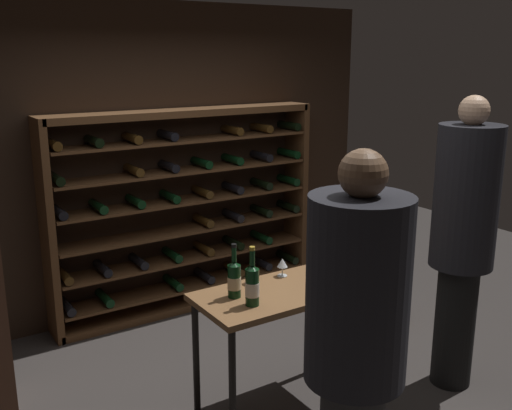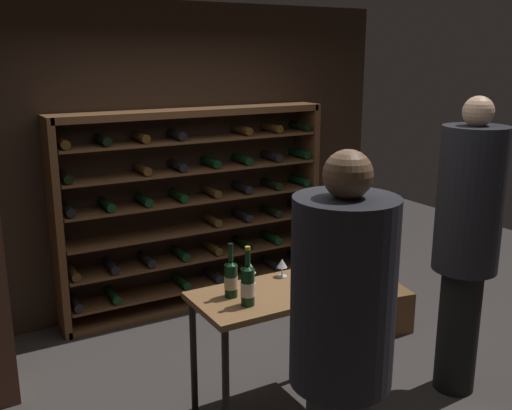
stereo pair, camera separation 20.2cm
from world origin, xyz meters
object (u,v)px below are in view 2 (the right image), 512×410
wine_bottle_red_label (231,278)px  wine_crate (379,310)px  wine_bottle_amber_reserve (248,285)px  wine_glass_stemmed_right (250,269)px  tasting_table (279,305)px  person_bystander_dark_jacket (342,335)px  wine_glass_stemmed_left (282,264)px  wine_rack (197,210)px  person_guest_blue_shirt (467,234)px

wine_bottle_red_label → wine_crate: bearing=15.9°
wine_crate → wine_bottle_amber_reserve: (-1.64, -0.64, 0.79)m
wine_crate → wine_glass_stemmed_right: bearing=-166.7°
tasting_table → person_bystander_dark_jacket: (-0.30, -1.02, 0.31)m
wine_glass_stemmed_right → wine_glass_stemmed_left: 0.24m
person_bystander_dark_jacket → wine_rack: bearing=177.6°
wine_glass_stemmed_right → wine_rack: bearing=77.9°
person_bystander_dark_jacket → tasting_table: bearing=172.1°
wine_rack → wine_bottle_red_label: 1.84m
person_bystander_dark_jacket → wine_glass_stemmed_right: person_bystander_dark_jacket is taller
person_bystander_dark_jacket → wine_bottle_red_label: 1.09m
wine_rack → person_bystander_dark_jacket: person_bystander_dark_jacket is taller
tasting_table → wine_bottle_red_label: wine_bottle_red_label is taller
wine_crate → wine_rack: bearing=131.1°
tasting_table → wine_glass_stemmed_right: 0.30m
tasting_table → wine_crate: 1.56m
wine_bottle_amber_reserve → wine_bottle_red_label: bearing=99.5°
wine_crate → wine_bottle_amber_reserve: size_ratio=1.30×
wine_rack → person_bystander_dark_jacket: (-0.55, -2.83, 0.14)m
wine_glass_stemmed_right → wine_glass_stemmed_left: wine_glass_stemmed_right is taller
tasting_table → person_guest_blue_shirt: bearing=-19.4°
person_guest_blue_shirt → wine_bottle_red_label: bearing=177.6°
wine_glass_stemmed_left → wine_glass_stemmed_right: bearing=179.4°
wine_rack → person_bystander_dark_jacket: size_ratio=1.32×
wine_crate → wine_glass_stemmed_left: wine_glass_stemmed_left is taller
wine_glass_stemmed_right → person_bystander_dark_jacket: bearing=-99.4°
wine_bottle_red_label → wine_glass_stemmed_right: 0.25m
tasting_table → wine_glass_stemmed_left: bearing=53.0°
tasting_table → wine_crate: size_ratio=2.31×
person_guest_blue_shirt → wine_rack: bearing=128.6°
wine_glass_stemmed_right → wine_bottle_red_label: bearing=-148.5°
wine_bottle_red_label → wine_glass_stemmed_right: wine_bottle_red_label is taller
wine_bottle_amber_reserve → person_guest_blue_shirt: bearing=-12.2°
person_guest_blue_shirt → wine_glass_stemmed_right: 1.46m
person_bystander_dark_jacket → wine_bottle_red_label: person_bystander_dark_jacket is taller
wine_rack → wine_bottle_red_label: bearing=-107.7°
wine_rack → person_guest_blue_shirt: 2.44m
person_bystander_dark_jacket → person_guest_blue_shirt: bearing=120.1°
person_bystander_dark_jacket → wine_bottle_red_label: bearing=-170.9°
wine_glass_stemmed_left → wine_bottle_amber_reserve: bearing=-145.8°
tasting_table → person_guest_blue_shirt: (1.20, -0.42, 0.41)m
person_guest_blue_shirt → wine_bottle_red_label: person_guest_blue_shirt is taller
wine_bottle_amber_reserve → wine_glass_stemmed_right: size_ratio=2.66×
wine_rack → wine_bottle_amber_reserve: wine_rack is taller
wine_rack → tasting_table: size_ratio=2.28×
wine_bottle_red_label → tasting_table: bearing=-11.5°
person_bystander_dark_jacket → person_guest_blue_shirt: size_ratio=0.93×
wine_bottle_red_label → wine_rack: bearing=72.3°
person_guest_blue_shirt → wine_crate: (0.15, 0.96, -0.96)m
person_bystander_dark_jacket → wine_glass_stemmed_left: (0.44, 1.21, -0.12)m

